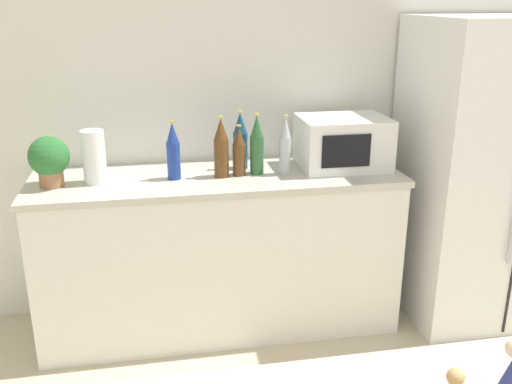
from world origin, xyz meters
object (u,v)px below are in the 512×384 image
wise_man_figurine_purple (511,375)px  potted_plant (49,159)px  back_bottle_3 (239,151)px  back_bottle_2 (173,152)px  back_bottle_4 (221,148)px  back_bottle_0 (240,141)px  back_bottle_1 (285,146)px  paper_towel_roll (94,157)px  microwave (343,142)px  back_bottle_5 (257,145)px  refrigerator (485,172)px

wise_man_figurine_purple → potted_plant: bearing=121.1°
back_bottle_3 → wise_man_figurine_purple: bearing=-82.9°
potted_plant → back_bottle_2: (0.61, 0.01, 0.00)m
back_bottle_3 → back_bottle_4: bearing=-175.1°
back_bottle_0 → back_bottle_1: (0.22, -0.15, -0.00)m
wise_man_figurine_purple → back_bottle_1: bearing=90.2°
back_bottle_1 → back_bottle_3: 0.25m
paper_towel_roll → back_bottle_4: 0.65m
microwave → wise_man_figurine_purple: 2.09m
microwave → back_bottle_0: size_ratio=1.50×
microwave → back_bottle_2: size_ratio=1.56×
back_bottle_3 → back_bottle_5: back_bottle_5 is taller
microwave → back_bottle_4: bearing=-175.1°
potted_plant → paper_towel_roll: bearing=4.9°
refrigerator → back_bottle_5: 1.34m
refrigerator → back_bottle_1: (-1.17, 0.03, 0.20)m
back_bottle_0 → back_bottle_2: back_bottle_0 is taller
back_bottle_2 → back_bottle_3: (0.34, 0.00, -0.02)m
back_bottle_2 → wise_man_figurine_purple: 2.09m
back_bottle_0 → back_bottle_1: bearing=-35.3°
back_bottle_2 → back_bottle_3: bearing=0.2°
potted_plant → wise_man_figurine_purple: size_ratio=1.73×
potted_plant → back_bottle_3: 0.96m
potted_plant → microwave: 1.55m
potted_plant → back_bottle_5: (1.05, 0.03, 0.01)m
back_bottle_1 → back_bottle_2: 0.59m
back_bottle_3 → microwave: bearing=4.9°
refrigerator → back_bottle_1: refrigerator is taller
microwave → back_bottle_5: 0.49m
microwave → back_bottle_4: (-0.69, -0.06, 0.01)m
refrigerator → potted_plant: bearing=179.1°
wise_man_figurine_purple → back_bottle_4: bearing=99.8°
potted_plant → back_bottle_0: (0.98, 0.14, 0.01)m
refrigerator → potted_plant: (-2.37, 0.04, 0.19)m
back_bottle_1 → back_bottle_3: back_bottle_1 is taller
back_bottle_3 → back_bottle_1: bearing=-5.9°
potted_plant → refrigerator: bearing=-0.9°
paper_towel_roll → back_bottle_1: back_bottle_1 is taller
microwave → refrigerator: bearing=-7.1°
paper_towel_roll → wise_man_figurine_purple: (0.99, -2.01, 0.03)m
paper_towel_roll → back_bottle_2: size_ratio=0.89×
refrigerator → back_bottle_1: size_ratio=5.37×
back_bottle_4 → wise_man_figurine_purple: 2.03m
back_bottle_0 → back_bottle_3: back_bottle_0 is taller
microwave → back_bottle_3: 0.59m
back_bottle_3 → wise_man_figurine_purple: 2.03m
refrigerator → back_bottle_4: refrigerator is taller
paper_towel_roll → back_bottle_1: 0.99m
paper_towel_roll → wise_man_figurine_purple: 2.24m
back_bottle_3 → back_bottle_0: bearing=77.8°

